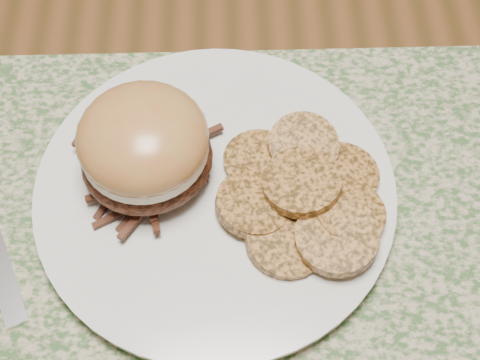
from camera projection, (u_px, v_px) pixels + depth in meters
name	position (u px, v px, depth m)	size (l,w,h in m)	color
ground	(277.00, 345.00, 1.23)	(3.50, 3.50, 0.00)	brown
dining_table	(310.00, 141.00, 0.65)	(1.50, 0.90, 0.75)	brown
placemat	(234.00, 215.00, 0.52)	(0.45, 0.33, 0.00)	#3A5B2F
dinner_plate	(215.00, 192.00, 0.51)	(0.26, 0.26, 0.02)	silver
pork_sandwich	(145.00, 147.00, 0.48)	(0.12, 0.12, 0.07)	black
roasted_potatoes	(304.00, 195.00, 0.49)	(0.14, 0.16, 0.03)	#AC7032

